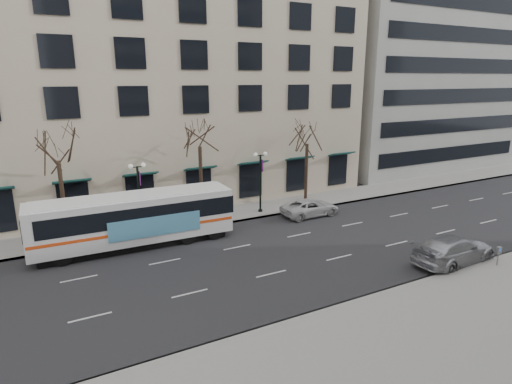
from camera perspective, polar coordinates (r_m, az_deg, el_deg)
ground at (r=27.25m, az=-0.40°, el=-8.99°), size 160.00×160.00×0.00m
sidewalk_far at (r=36.87m, az=-0.02°, el=-2.38°), size 80.00×4.00×0.15m
building_hotel at (r=44.12m, az=-16.17°, el=15.61°), size 40.00×20.00×24.00m
building_office at (r=61.58m, az=18.33°, el=20.25°), size 25.00×20.00×35.00m
tree_far_left at (r=31.21m, az=-25.05°, el=5.52°), size 3.60×3.60×8.34m
tree_far_mid at (r=33.22m, az=-7.55°, el=7.64°), size 3.60×3.60×8.55m
tree_far_right at (r=37.93m, az=6.87°, el=7.82°), size 3.60×3.60×8.06m
lamp_post_left at (r=32.01m, az=-15.31°, el=-0.28°), size 1.22×0.45×5.21m
lamp_post_right at (r=35.44m, az=0.60°, el=1.71°), size 1.22×0.45×5.21m
city_bus at (r=29.85m, az=-15.77°, el=-3.38°), size 13.30×3.22×3.59m
silver_car at (r=29.17m, az=24.86°, el=-6.98°), size 6.01×2.65×1.72m
white_pickup at (r=35.69m, az=7.22°, el=-2.06°), size 4.97×2.30×1.38m
pay_station at (r=29.59m, az=29.64°, el=-6.96°), size 0.29×0.22×1.19m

